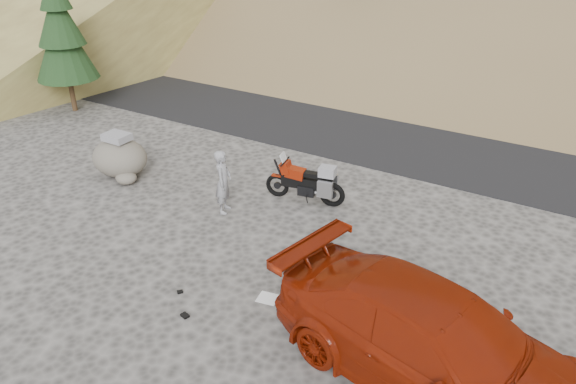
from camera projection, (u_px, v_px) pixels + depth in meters
name	position (u px, v px, depth m)	size (l,w,h in m)	color
ground	(249.00, 253.00, 12.52)	(140.00, 140.00, 0.00)	#3C3A37
road	(397.00, 128.00, 19.34)	(120.00, 7.00, 0.05)	black
conifer_verge	(61.00, 32.00, 19.63)	(2.20, 2.20, 5.04)	#3D2816
motorcycle	(308.00, 183.00, 14.41)	(2.15, 0.86, 1.29)	black
man	(225.00, 211.00, 14.23)	(0.60, 0.39, 1.65)	gray
red_car	(431.00, 382.00, 9.19)	(2.30, 5.66, 1.64)	maroon
boulder	(120.00, 157.00, 15.84)	(1.88, 1.69, 1.24)	#56514A
small_rock	(126.00, 178.00, 15.51)	(0.70, 0.65, 0.36)	#56514A
gear_white_cloth	(268.00, 298.00, 11.11)	(0.40, 0.35, 0.01)	white
gear_blue_mat	(300.00, 322.00, 10.34)	(0.21, 0.21, 0.52)	#184592
gear_funnel	(332.00, 347.00, 9.80)	(0.12, 0.12, 0.16)	red
gear_glove_a	(185.00, 316.00, 10.63)	(0.16, 0.11, 0.05)	black
gear_glove_b	(180.00, 292.00, 11.27)	(0.12, 0.09, 0.04)	black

